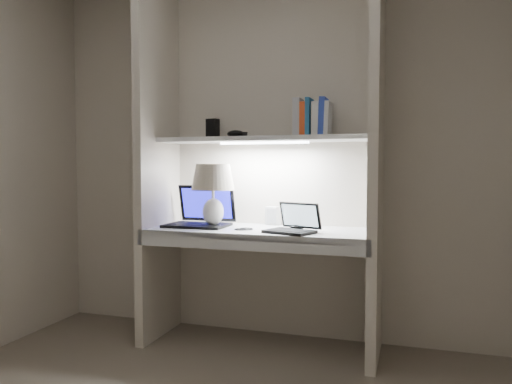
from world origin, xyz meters
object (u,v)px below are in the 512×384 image
at_px(table_lamp, 213,185).
at_px(laptop_netbook, 293,226).
at_px(laptop_main, 201,217).
at_px(speaker, 273,216).
at_px(book_row, 312,119).

relative_size(table_lamp, laptop_netbook, 1.21).
relative_size(laptop_main, speaker, 3.26).
bearing_deg(speaker, book_row, 0.42).
distance_m(laptop_netbook, speaker, 0.40).
bearing_deg(laptop_netbook, laptop_main, -172.90).
height_order(laptop_netbook, book_row, book_row).
height_order(table_lamp, laptop_main, table_lamp).
bearing_deg(laptop_main, book_row, 6.40).
distance_m(table_lamp, laptop_main, 0.27).
bearing_deg(laptop_netbook, speaker, 143.62).
distance_m(table_lamp, book_row, 0.78).
bearing_deg(book_row, laptop_main, -173.36).
height_order(table_lamp, laptop_netbook, table_lamp).
xyz_separation_m(laptop_main, book_row, (0.75, 0.09, 0.65)).
distance_m(laptop_main, book_row, 1.00).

